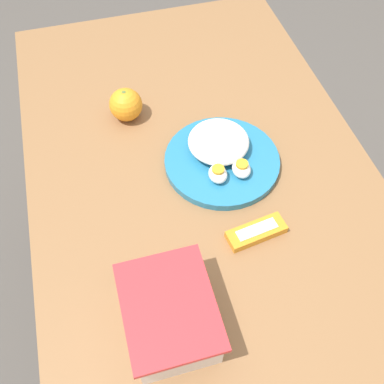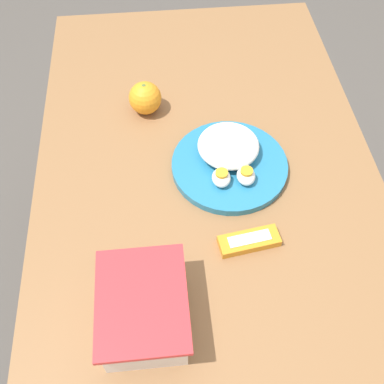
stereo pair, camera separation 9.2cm
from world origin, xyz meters
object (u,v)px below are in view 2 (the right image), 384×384
(food_container, at_px, (144,310))
(orange_fruit, at_px, (145,98))
(rice_plate, at_px, (229,158))
(candy_bar, at_px, (249,241))

(food_container, height_order, orange_fruit, food_container)
(food_container, distance_m, orange_fruit, 0.53)
(rice_plate, relative_size, candy_bar, 2.05)
(candy_bar, bearing_deg, rice_plate, 2.95)
(orange_fruit, distance_m, candy_bar, 0.44)
(food_container, height_order, rice_plate, food_container)
(food_container, relative_size, orange_fruit, 2.41)
(orange_fruit, bearing_deg, rice_plate, -137.54)
(orange_fruit, distance_m, rice_plate, 0.26)
(food_container, bearing_deg, rice_plate, -30.53)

